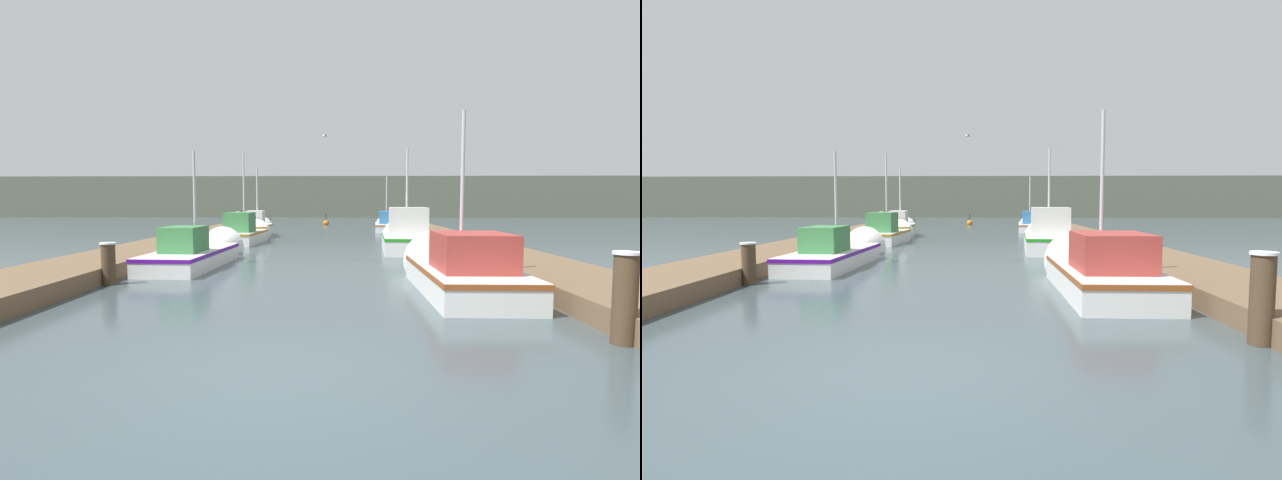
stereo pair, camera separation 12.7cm
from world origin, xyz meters
The scene contains 15 objects.
ground_plane centered at (0.00, 0.00, 0.00)m, with size 200.00×200.00×0.00m.
dock_left centered at (-5.84, 16.00, 0.20)m, with size 2.30×40.00×0.39m.
dock_right centered at (5.84, 16.00, 0.20)m, with size 2.30×40.00×0.39m.
distant_shore_ridge centered at (0.00, 59.22, 2.34)m, with size 120.00×16.00×4.68m.
fishing_boat_0 centered at (3.41, 5.72, 0.42)m, with size 1.84×5.49×4.43m.
fishing_boat_1 centered at (-3.51, 9.76, 0.36)m, with size 1.87×5.89×3.92m.
fishing_boat_2 centered at (3.47, 14.33, 0.51)m, with size 2.11×5.37×4.49m.
fishing_boat_3 centered at (-3.49, 17.52, 0.44)m, with size 1.84×4.74×4.55m.
fishing_boat_4 centered at (-3.55, 21.58, 0.46)m, with size 1.57×4.83×3.98m.
fishing_boat_5 centered at (3.95, 26.73, 0.39)m, with size 1.76×5.38×3.85m.
mooring_piling_0 centered at (4.62, 1.34, 0.64)m, with size 0.36×0.36×1.27m.
mooring_piling_1 centered at (-4.57, 5.86, 0.50)m, with size 0.36×0.36×0.98m.
mooring_piling_2 centered at (-4.85, 22.83, 0.66)m, with size 0.24×0.24×1.32m.
channel_buoy centered at (-0.07, 34.41, 0.14)m, with size 0.47×0.47×0.97m.
seagull_lead centered at (0.13, 21.28, 5.37)m, with size 0.30×0.56×0.12m.
Camera 2 is at (0.82, -5.44, 1.96)m, focal length 28.00 mm.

